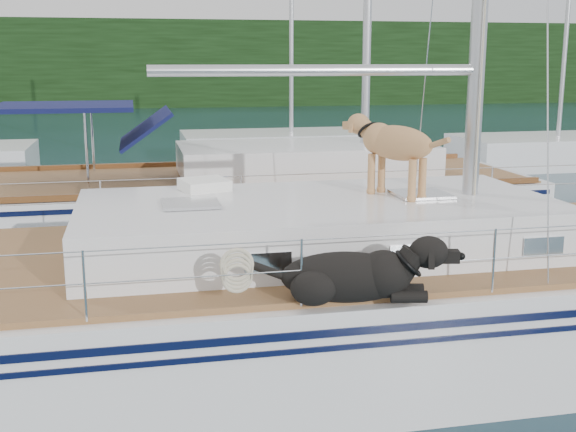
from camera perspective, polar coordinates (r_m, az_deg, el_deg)
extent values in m
plane|color=black|center=(8.32, -3.14, -11.27)|extent=(120.00, 120.00, 0.00)
cube|color=black|center=(52.56, -11.07, 11.72)|extent=(90.00, 3.00, 6.00)
cube|color=#595147|center=(53.82, -10.99, 9.18)|extent=(92.00, 1.00, 1.20)
cube|color=white|center=(8.14, -3.18, -8.04)|extent=(12.00, 3.80, 1.40)
cube|color=olive|center=(7.91, -3.24, -3.08)|extent=(11.52, 3.50, 0.06)
cube|color=white|center=(8.00, 2.40, -0.66)|extent=(5.20, 2.50, 0.55)
cylinder|color=silver|center=(7.79, 2.52, 11.43)|extent=(3.60, 0.12, 0.12)
cylinder|color=silver|center=(6.10, -0.76, -2.00)|extent=(10.56, 0.01, 0.01)
cylinder|color=silver|center=(9.48, -4.93, 3.11)|extent=(10.56, 0.01, 0.01)
cube|color=blue|center=(8.98, -5.31, -0.91)|extent=(0.59, 0.44, 0.04)
cube|color=white|center=(8.55, -6.62, 2.45)|extent=(0.63, 0.57, 0.13)
torus|color=beige|center=(6.14, -4.06, -3.86)|extent=(0.37, 0.12, 0.37)
cube|color=white|center=(13.91, -3.49, 0.34)|extent=(11.00, 3.50, 1.30)
cube|color=olive|center=(13.79, -3.53, 2.99)|extent=(10.56, 3.29, 0.06)
cube|color=white|center=(13.97, 1.34, 4.57)|extent=(4.80, 2.30, 0.55)
cube|color=#101245|center=(13.54, -17.27, 8.25)|extent=(2.40, 2.30, 0.08)
cube|color=white|center=(24.28, 0.26, 5.38)|extent=(7.20, 3.00, 1.10)
cube|color=white|center=(24.57, 20.46, 4.69)|extent=(6.40, 3.00, 1.10)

